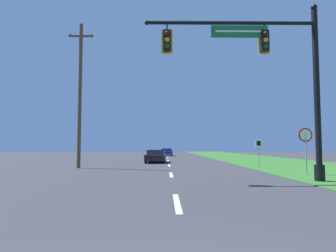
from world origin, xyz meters
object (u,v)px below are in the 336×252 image
Objects in this scene: car_ahead at (156,156)px; route_sign_post at (259,147)px; stop_sign at (306,140)px; far_car at (167,152)px; signal_mast at (275,73)px; utility_pole_near at (80,93)px.

route_sign_post is at bearing -41.93° from car_ahead.
far_car is at bearing 102.55° from stop_sign.
utility_pole_near is (-11.07, 8.44, 0.64)m from signal_mast.
signal_mast is at bearing -82.67° from far_car.
signal_mast reaches higher than car_ahead.
route_sign_post is at bearing 97.45° from stop_sign.
far_car is 33.86m from stop_sign.
stop_sign reaches higher than far_car.
route_sign_post is (-0.75, 5.74, -0.34)m from stop_sign.
far_car is at bearing 97.33° from signal_mast.
signal_mast is at bearing -102.52° from route_sign_post.
utility_pole_near reaches higher than car_ahead.
far_car is at bearing 103.60° from route_sign_post.
far_car is at bearing 86.74° from car_ahead.
signal_mast reaches higher than far_car.
signal_mast is 1.78× the size of far_car.
stop_sign reaches higher than car_ahead.
route_sign_post is (6.60, -27.29, 0.92)m from far_car.
signal_mast is 5.03m from stop_sign.
signal_mast is at bearing -37.32° from utility_pole_near.
utility_pole_near reaches higher than far_car.
signal_mast is 13.94m from utility_pole_near.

